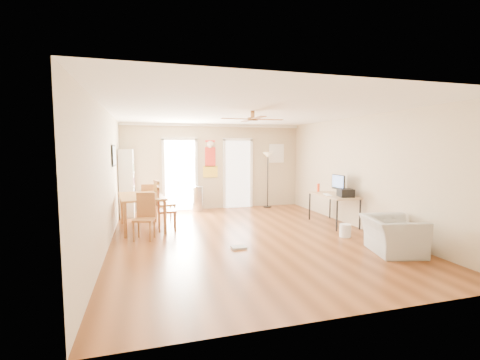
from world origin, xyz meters
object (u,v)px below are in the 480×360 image
object	(u,v)px
dining_table	(142,212)
dining_chair_far	(150,201)
wastebasket_a	(345,230)
bookshelf	(127,183)
computer_desk	(333,210)
armchair	(392,235)
dining_chair_right_a	(165,202)
dining_chair_near	(144,217)
torchiere_lamp	(268,180)
trash_can	(197,199)
dining_chair_right_b	(167,208)
printer	(346,193)

from	to	relation	value
dining_table	dining_chair_far	distance (m)	1.07
wastebasket_a	bookshelf	bearing A→B (deg)	141.54
dining_table	computer_desk	xyz separation A→B (m)	(4.51, -0.83, -0.03)
bookshelf	computer_desk	distance (m)	5.53
dining_table	bookshelf	bearing A→B (deg)	103.44
wastebasket_a	armchair	distance (m)	1.20
dining_chair_right_a	dining_chair_near	bearing A→B (deg)	149.86
torchiere_lamp	armchair	bearing A→B (deg)	-84.22
trash_can	armchair	size ratio (longest dim) A/B	0.75
bookshelf	dining_chair_near	xyz separation A→B (m)	(0.45, -2.65, -0.45)
dining_chair_right_b	torchiere_lamp	xyz separation A→B (m)	(3.25, 2.14, 0.37)
dining_chair_far	computer_desk	bearing A→B (deg)	161.61
bookshelf	dining_chair_near	distance (m)	2.73
dining_chair_right_a	trash_can	world-z (taller)	dining_chair_right_a
dining_chair_right_a	computer_desk	xyz separation A→B (m)	(3.96, -1.27, -0.17)
dining_table	trash_can	bearing A→B (deg)	49.41
torchiere_lamp	printer	xyz separation A→B (m)	(0.80, -3.03, -0.05)
dining_table	dining_chair_right_b	distance (m)	0.64
printer	armchair	distance (m)	2.00
trash_can	torchiere_lamp	world-z (taller)	torchiere_lamp
printer	armchair	bearing A→B (deg)	-85.94
wastebasket_a	torchiere_lamp	bearing A→B (deg)	94.90
torchiere_lamp	dining_chair_far	bearing A→B (deg)	-167.73
bookshelf	dining_chair_right_b	size ratio (longest dim) A/B	1.84
dining_chair_right_a	printer	bearing A→B (deg)	-123.08
dining_chair_near	computer_desk	world-z (taller)	dining_chair_near
dining_table	printer	bearing A→B (deg)	-14.52
trash_can	torchiere_lamp	xyz separation A→B (m)	(2.23, 0.01, 0.50)
dining_table	wastebasket_a	bearing A→B (deg)	-25.11
torchiere_lamp	wastebasket_a	bearing A→B (deg)	-85.10
dining_table	dining_chair_right_a	world-z (taller)	dining_chair_right_a
dining_table	torchiere_lamp	size ratio (longest dim) A/B	0.90
computer_desk	dining_chair_far	bearing A→B (deg)	156.46
bookshelf	dining_chair_far	size ratio (longest dim) A/B	1.97
armchair	dining_chair_near	bearing A→B (deg)	77.85
bookshelf	trash_can	bearing A→B (deg)	16.40
bookshelf	wastebasket_a	distance (m)	5.82
armchair	printer	bearing A→B (deg)	5.29
dining_chair_right_b	wastebasket_a	bearing A→B (deg)	-114.07
trash_can	dining_chair_right_a	bearing A→B (deg)	-126.38
dining_chair_right_a	dining_chair_near	world-z (taller)	dining_chair_right_a
trash_can	computer_desk	size ratio (longest dim) A/B	0.54
torchiere_lamp	computer_desk	world-z (taller)	torchiere_lamp
trash_can	printer	bearing A→B (deg)	-44.94
dining_table	dining_chair_right_b	xyz separation A→B (m)	(0.55, -0.30, 0.11)
dining_table	armchair	distance (m)	5.30
bookshelf	torchiere_lamp	world-z (taller)	bookshelf
wastebasket_a	dining_chair_far	bearing A→B (deg)	142.79
trash_can	computer_desk	xyz separation A→B (m)	(2.94, -2.66, -0.00)
dining_chair_near	dining_chair_far	size ratio (longest dim) A/B	1.00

